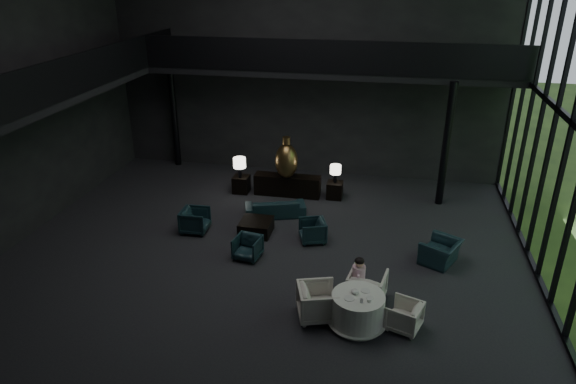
% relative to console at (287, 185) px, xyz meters
% --- Properties ---
extents(floor, '(14.00, 12.00, 0.02)m').
position_rel_console_xyz_m(floor, '(0.21, -3.66, -0.35)').
color(floor, black).
rests_on(floor, ground).
extents(wall_back, '(14.00, 0.04, 8.00)m').
position_rel_console_xyz_m(wall_back, '(0.21, 2.34, 3.65)').
color(wall_back, black).
rests_on(wall_back, ground).
extents(wall_front, '(14.00, 0.04, 8.00)m').
position_rel_console_xyz_m(wall_front, '(0.21, -9.66, 3.65)').
color(wall_front, black).
rests_on(wall_front, ground).
extents(wall_left, '(0.04, 12.00, 8.00)m').
position_rel_console_xyz_m(wall_left, '(-6.79, -3.66, 3.65)').
color(wall_left, black).
rests_on(wall_left, ground).
extents(curtain_wall, '(0.20, 12.00, 8.00)m').
position_rel_console_xyz_m(curtain_wall, '(7.16, -3.66, 3.65)').
color(curtain_wall, black).
rests_on(curtain_wall, ground).
extents(mezzanine_left, '(2.00, 12.00, 0.25)m').
position_rel_console_xyz_m(mezzanine_left, '(-5.79, -3.66, 3.65)').
color(mezzanine_left, black).
rests_on(mezzanine_left, wall_left).
extents(mezzanine_back, '(12.00, 2.00, 0.25)m').
position_rel_console_xyz_m(mezzanine_back, '(1.21, 1.34, 3.65)').
color(mezzanine_back, black).
rests_on(mezzanine_back, wall_back).
extents(railing_left, '(0.06, 12.00, 1.00)m').
position_rel_console_xyz_m(railing_left, '(-4.79, -3.66, 4.25)').
color(railing_left, black).
rests_on(railing_left, mezzanine_left).
extents(railing_back, '(12.00, 0.06, 1.00)m').
position_rel_console_xyz_m(railing_back, '(1.21, 0.34, 4.25)').
color(railing_back, black).
rests_on(railing_back, mezzanine_back).
extents(column_nw, '(0.24, 0.24, 4.00)m').
position_rel_console_xyz_m(column_nw, '(-4.79, 2.04, 1.65)').
color(column_nw, black).
rests_on(column_nw, floor).
extents(column_ne, '(0.24, 0.24, 4.00)m').
position_rel_console_xyz_m(column_ne, '(5.01, 0.34, 1.65)').
color(column_ne, black).
rests_on(column_ne, floor).
extents(console, '(2.23, 0.51, 0.71)m').
position_rel_console_xyz_m(console, '(0.00, 0.00, 0.00)').
color(console, black).
rests_on(console, floor).
extents(bronze_urn, '(0.75, 0.75, 1.40)m').
position_rel_console_xyz_m(bronze_urn, '(0.00, -0.16, 0.95)').
color(bronze_urn, '#B26225').
rests_on(bronze_urn, console).
extents(side_table_left, '(0.53, 0.53, 0.58)m').
position_rel_console_xyz_m(side_table_left, '(-1.60, -0.07, -0.06)').
color(side_table_left, black).
rests_on(side_table_left, floor).
extents(table_lamp_left, '(0.42, 0.42, 0.71)m').
position_rel_console_xyz_m(table_lamp_left, '(-1.60, -0.19, 0.73)').
color(table_lamp_left, black).
rests_on(table_lamp_left, side_table_left).
extents(side_table_right, '(0.51, 0.51, 0.57)m').
position_rel_console_xyz_m(side_table_right, '(1.60, 0.07, -0.07)').
color(side_table_right, black).
rests_on(side_table_right, floor).
extents(table_lamp_right, '(0.36, 0.36, 0.61)m').
position_rel_console_xyz_m(table_lamp_right, '(1.60, 0.06, 0.65)').
color(table_lamp_right, black).
rests_on(table_lamp_right, side_table_right).
extents(sofa, '(1.73, 0.98, 0.65)m').
position_rel_console_xyz_m(sofa, '(-0.06, -1.60, -0.03)').
color(sofa, black).
rests_on(sofa, floor).
extents(lounge_armchair_west, '(0.73, 0.78, 0.78)m').
position_rel_console_xyz_m(lounge_armchair_west, '(-2.13, -3.09, 0.03)').
color(lounge_armchair_west, '#1D454A').
rests_on(lounge_armchair_west, floor).
extents(lounge_armchair_east, '(0.78, 0.80, 0.66)m').
position_rel_console_xyz_m(lounge_armchair_east, '(1.33, -2.99, -0.03)').
color(lounge_armchair_east, black).
rests_on(lounge_armchair_east, floor).
extents(lounge_armchair_south, '(0.66, 0.63, 0.60)m').
position_rel_console_xyz_m(lounge_armchair_south, '(-0.22, -4.23, -0.05)').
color(lounge_armchair_south, '#133236').
rests_on(lounge_armchair_south, floor).
extents(window_armchair, '(0.93, 1.07, 0.79)m').
position_rel_console_xyz_m(window_armchair, '(4.78, -3.46, 0.04)').
color(window_armchair, black).
rests_on(window_armchair, floor).
extents(coffee_table, '(0.89, 0.89, 0.40)m').
position_rel_console_xyz_m(coffee_table, '(-0.36, -2.84, -0.16)').
color(coffee_table, black).
rests_on(coffee_table, floor).
extents(dining_table, '(1.29, 1.29, 0.75)m').
position_rel_console_xyz_m(dining_table, '(2.85, -6.44, -0.03)').
color(dining_table, white).
rests_on(dining_table, floor).
extents(dining_chair_north, '(1.02, 0.97, 0.91)m').
position_rel_console_xyz_m(dining_chair_north, '(3.00, -5.53, 0.10)').
color(dining_chair_north, beige).
rests_on(dining_chair_north, floor).
extents(dining_chair_east, '(0.74, 0.76, 0.62)m').
position_rel_console_xyz_m(dining_chair_east, '(3.84, -6.37, -0.04)').
color(dining_chair_east, '#BCB4AF').
rests_on(dining_chair_east, floor).
extents(dining_chair_west, '(1.10, 1.14, 0.95)m').
position_rel_console_xyz_m(dining_chair_west, '(1.97, -6.35, 0.12)').
color(dining_chair_west, '#AFA495').
rests_on(dining_chair_west, floor).
extents(child, '(0.30, 0.30, 0.65)m').
position_rel_console_xyz_m(child, '(2.79, -5.49, 0.42)').
color(child, '#DBACC3').
rests_on(child, dining_chair_north).
extents(plate_a, '(0.24, 0.24, 0.01)m').
position_rel_console_xyz_m(plate_a, '(2.67, -6.59, 0.40)').
color(plate_a, white).
rests_on(plate_a, dining_table).
extents(plate_b, '(0.26, 0.26, 0.01)m').
position_rel_console_xyz_m(plate_b, '(2.98, -6.25, 0.40)').
color(plate_b, white).
rests_on(plate_b, dining_table).
extents(saucer, '(0.16, 0.16, 0.01)m').
position_rel_console_xyz_m(saucer, '(3.09, -6.49, 0.40)').
color(saucer, white).
rests_on(saucer, dining_table).
extents(coffee_cup, '(0.10, 0.10, 0.06)m').
position_rel_console_xyz_m(coffee_cup, '(3.08, -6.62, 0.44)').
color(coffee_cup, white).
rests_on(coffee_cup, saucer).
extents(cereal_bowl, '(0.17, 0.17, 0.08)m').
position_rel_console_xyz_m(cereal_bowl, '(2.76, -6.37, 0.44)').
color(cereal_bowl, white).
rests_on(cereal_bowl, dining_table).
extents(cream_pot, '(0.08, 0.08, 0.08)m').
position_rel_console_xyz_m(cream_pot, '(2.93, -6.67, 0.43)').
color(cream_pot, '#99999E').
rests_on(cream_pot, dining_table).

